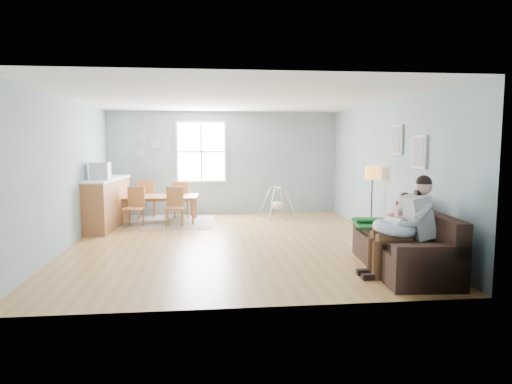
{
  "coord_description": "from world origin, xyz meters",
  "views": [
    {
      "loc": [
        -0.49,
        -8.59,
        1.92
      ],
      "look_at": [
        0.42,
        -0.36,
        1.0
      ],
      "focal_mm": 32.0,
      "sensor_mm": 36.0,
      "label": 1
    }
  ],
  "objects": [
    {
      "name": "chair_nw",
      "position": [
        -1.97,
        3.0,
        0.55
      ],
      "size": [
        0.44,
        0.44,
        0.96
      ],
      "color": "brown",
      "rests_on": "rug"
    },
    {
      "name": "baby_swing",
      "position": [
        1.28,
        2.53,
        0.36
      ],
      "size": [
        0.94,
        0.95,
        0.79
      ],
      "color": "#B6B6BB",
      "rests_on": "room"
    },
    {
      "name": "window",
      "position": [
        -0.6,
        3.46,
        1.65
      ],
      "size": [
        1.32,
        0.08,
        1.62
      ],
      "color": "silver",
      "rests_on": "room"
    },
    {
      "name": "wall_plates",
      "position": [
        -2.0,
        3.47,
        1.83
      ],
      "size": [
        0.67,
        0.02,
        0.66
      ],
      "color": "#A0B4C0",
      "rests_on": "room"
    },
    {
      "name": "room",
      "position": [
        0.0,
        0.0,
        2.42
      ],
      "size": [
        8.4,
        9.4,
        3.9
      ],
      "color": "#A9753C"
    },
    {
      "name": "infant",
      "position": [
        2.14,
        -2.46,
        0.79
      ],
      "size": [
        0.21,
        0.41,
        0.15
      ],
      "color": "white",
      "rests_on": "nursing_pillow"
    },
    {
      "name": "toddler",
      "position": [
        2.42,
        -1.99,
        0.77
      ],
      "size": [
        0.62,
        0.36,
        0.93
      ],
      "color": "silver",
      "rests_on": "sofa"
    },
    {
      "name": "sofa",
      "position": [
        2.48,
        -2.2,
        0.32
      ],
      "size": [
        1.12,
        2.29,
        0.9
      ],
      "color": "black",
      "rests_on": "room"
    },
    {
      "name": "counter",
      "position": [
        -2.7,
        1.75,
        0.57
      ],
      "size": [
        0.78,
        2.04,
        1.12
      ],
      "color": "#995532",
      "rests_on": "room"
    },
    {
      "name": "floor_lamp",
      "position": [
        2.8,
        0.13,
        1.18
      ],
      "size": [
        0.29,
        0.29,
        1.43
      ],
      "color": "black",
      "rests_on": "room"
    },
    {
      "name": "dining_table",
      "position": [
        -1.58,
        2.35,
        0.32
      ],
      "size": [
        1.84,
        1.09,
        0.63
      ],
      "primitive_type": "imported",
      "rotation": [
        0.0,
        0.0,
        -0.05
      ],
      "color": "#995532",
      "rests_on": "rug"
    },
    {
      "name": "chair_ne",
      "position": [
        -1.09,
        2.93,
        0.52
      ],
      "size": [
        0.5,
        0.5,
        0.92
      ],
      "color": "brown",
      "rests_on": "rug"
    },
    {
      "name": "nursing_pillow",
      "position": [
        2.15,
        -2.5,
        0.7
      ],
      "size": [
        0.72,
        0.71,
        0.25
      ],
      "primitive_type": "torus",
      "rotation": [
        0.0,
        0.14,
        -0.2
      ],
      "color": "silver",
      "rests_on": "father"
    },
    {
      "name": "pictures",
      "position": [
        2.97,
        -1.05,
        1.85
      ],
      "size": [
        0.05,
        1.34,
        0.74
      ],
      "color": "silver",
      "rests_on": "room"
    },
    {
      "name": "chair_se",
      "position": [
        -1.19,
        1.69,
        0.51
      ],
      "size": [
        0.42,
        0.42,
        0.9
      ],
      "color": "brown",
      "rests_on": "rug"
    },
    {
      "name": "green_throw",
      "position": [
        2.45,
        -1.46,
        0.57
      ],
      "size": [
        1.15,
        1.04,
        0.04
      ],
      "primitive_type": "cube",
      "rotation": [
        0.0,
        0.0,
        -0.18
      ],
      "color": "#166222",
      "rests_on": "sofa"
    },
    {
      "name": "storage_cube",
      "position": [
        2.69,
        -1.79,
        0.23
      ],
      "size": [
        0.51,
        0.48,
        0.46
      ],
      "color": "white",
      "rests_on": "room"
    },
    {
      "name": "chair_sw",
      "position": [
        -2.08,
        1.77,
        0.51
      ],
      "size": [
        0.48,
        0.48,
        0.9
      ],
      "color": "brown",
      "rests_on": "rug"
    },
    {
      "name": "beige_pillow",
      "position": [
        2.76,
        -1.64,
        0.81
      ],
      "size": [
        0.18,
        0.53,
        0.53
      ],
      "primitive_type": "cube",
      "rotation": [
        0.0,
        0.0,
        -0.07
      ],
      "color": "#BFAA92",
      "rests_on": "sofa"
    },
    {
      "name": "monitor",
      "position": [
        -2.72,
        1.37,
        1.3
      ],
      "size": [
        0.39,
        0.37,
        0.37
      ],
      "color": "#B6B6BB",
      "rests_on": "counter"
    },
    {
      "name": "rug",
      "position": [
        -1.58,
        2.35,
        0.01
      ],
      "size": [
        2.66,
        2.12,
        0.01
      ],
      "primitive_type": "cube",
      "rotation": [
        0.0,
        0.0,
        -0.09
      ],
      "color": "#9C998F",
      "rests_on": "room"
    },
    {
      "name": "father",
      "position": [
        2.32,
        -2.51,
        0.77
      ],
      "size": [
        1.02,
        0.48,
        1.45
      ],
      "color": "gray",
      "rests_on": "sofa"
    }
  ]
}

